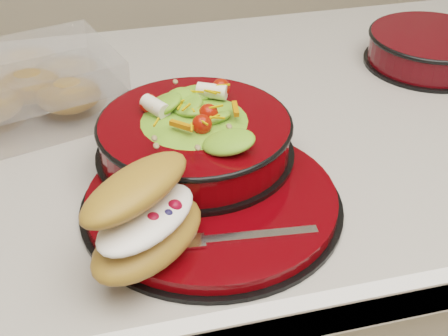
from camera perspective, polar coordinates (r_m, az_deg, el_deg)
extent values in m
cube|color=silver|center=(1.23, 4.91, -14.14)|extent=(1.16, 0.66, 0.86)
cube|color=#A7A499|center=(0.94, 6.26, 4.05)|extent=(1.24, 0.74, 0.04)
cube|color=white|center=(0.69, 16.42, -11.29)|extent=(1.24, 0.02, 0.05)
cylinder|color=black|center=(0.74, -1.13, -3.44)|extent=(0.31, 0.31, 0.01)
cylinder|color=#590305|center=(0.73, -1.14, -2.83)|extent=(0.29, 0.29, 0.01)
torus|color=black|center=(0.72, -0.19, -2.93)|extent=(0.17, 0.17, 0.01)
cylinder|color=black|center=(0.79, -2.64, 1.41)|extent=(0.25, 0.25, 0.01)
cylinder|color=#590305|center=(0.78, -2.69, 2.94)|extent=(0.24, 0.24, 0.04)
torus|color=black|center=(0.77, -2.73, 4.07)|extent=(0.24, 0.24, 0.01)
ellipsoid|color=#548B27|center=(0.77, -2.73, 4.08)|extent=(0.20, 0.20, 0.08)
sphere|color=red|center=(0.76, 0.85, 7.49)|extent=(0.02, 0.02, 0.02)
sphere|color=red|center=(0.79, -3.57, 8.68)|extent=(0.02, 0.02, 0.02)
sphere|color=red|center=(0.74, -6.57, 6.58)|extent=(0.02, 0.02, 0.02)
sphere|color=red|center=(0.70, -2.00, 5.23)|extent=(0.02, 0.02, 0.02)
cylinder|color=silver|center=(0.79, -1.13, 8.72)|extent=(0.04, 0.04, 0.02)
cylinder|color=silver|center=(0.76, -6.41, 7.32)|extent=(0.04, 0.04, 0.02)
cube|color=orange|center=(0.71, -4.00, 5.71)|extent=(0.03, 0.03, 0.01)
cube|color=orange|center=(0.75, 1.07, 7.18)|extent=(0.03, 0.02, 0.01)
ellipsoid|color=#A36B31|center=(0.64, -6.94, -6.38)|extent=(0.16, 0.16, 0.04)
ellipsoid|color=white|center=(0.62, -7.10, -4.60)|extent=(0.14, 0.14, 0.02)
ellipsoid|color=#A36B31|center=(0.62, -7.51, -1.75)|extent=(0.15, 0.15, 0.04)
sphere|color=#B10C1E|center=(0.62, -9.26, -4.48)|extent=(0.02, 0.02, 0.02)
sphere|color=#B10C1E|center=(0.61, -6.52, -4.70)|extent=(0.02, 0.02, 0.02)
sphere|color=#B10C1E|center=(0.63, -4.54, -3.53)|extent=(0.02, 0.02, 0.02)
sphere|color=#191947|center=(0.62, -7.99, -3.93)|extent=(0.01, 0.01, 0.01)
sphere|color=#191947|center=(0.62, -6.03, -3.88)|extent=(0.01, 0.01, 0.01)
sphere|color=#191947|center=(0.62, -7.09, -4.41)|extent=(0.01, 0.01, 0.01)
sphere|color=#191947|center=(0.62, -5.13, -4.24)|extent=(0.01, 0.01, 0.01)
cube|color=silver|center=(0.67, 3.26, -6.15)|extent=(0.13, 0.02, 0.00)
cube|color=silver|center=(0.66, -3.41, -6.75)|extent=(0.04, 0.03, 0.00)
cube|color=white|center=(0.94, -17.31, 5.74)|extent=(0.28, 0.24, 0.05)
cube|color=white|center=(0.92, -17.82, 8.31)|extent=(0.28, 0.24, 0.04)
ellipsoid|color=#A36B31|center=(0.94, -14.00, 6.45)|extent=(0.09, 0.08, 0.05)
ellipsoid|color=#A36B31|center=(0.98, -17.35, 7.17)|extent=(0.09, 0.08, 0.05)
cylinder|color=black|center=(1.12, 18.11, 9.17)|extent=(0.21, 0.21, 0.01)
cylinder|color=#430407|center=(1.11, 18.37, 10.42)|extent=(0.20, 0.20, 0.05)
torus|color=black|center=(1.10, 18.56, 11.36)|extent=(0.21, 0.21, 0.01)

